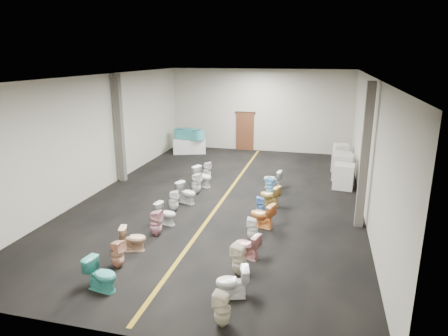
{
  "coord_description": "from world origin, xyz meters",
  "views": [
    {
      "loc": [
        3.48,
        -13.85,
        5.22
      ],
      "look_at": [
        -0.27,
        1.0,
        0.86
      ],
      "focal_mm": 32.0,
      "sensor_mm": 36.0,
      "label": 1
    }
  ],
  "objects": [
    {
      "name": "floor",
      "position": [
        0.0,
        0.0,
        0.0
      ],
      "size": [
        16.0,
        16.0,
        0.0
      ],
      "primitive_type": "plane",
      "color": "black",
      "rests_on": "ground"
    },
    {
      "name": "ceiling",
      "position": [
        0.0,
        0.0,
        4.5
      ],
      "size": [
        16.0,
        16.0,
        0.0
      ],
      "primitive_type": "plane",
      "rotation": [
        3.14,
        0.0,
        0.0
      ],
      "color": "black",
      "rests_on": "ground"
    },
    {
      "name": "wall_back",
      "position": [
        0.0,
        8.0,
        2.25
      ],
      "size": [
        10.0,
        0.0,
        10.0
      ],
      "primitive_type": "plane",
      "rotation": [
        1.57,
        0.0,
        0.0
      ],
      "color": "#B8B39D",
      "rests_on": "ground"
    },
    {
      "name": "wall_front",
      "position": [
        0.0,
        -8.0,
        2.25
      ],
      "size": [
        10.0,
        0.0,
        10.0
      ],
      "primitive_type": "plane",
      "rotation": [
        -1.57,
        0.0,
        0.0
      ],
      "color": "#B8B39D",
      "rests_on": "ground"
    },
    {
      "name": "wall_left",
      "position": [
        -5.0,
        0.0,
        2.25
      ],
      "size": [
        0.0,
        16.0,
        16.0
      ],
      "primitive_type": "plane",
      "rotation": [
        1.57,
        0.0,
        1.57
      ],
      "color": "#B8B39D",
      "rests_on": "ground"
    },
    {
      "name": "wall_right",
      "position": [
        5.0,
        0.0,
        2.25
      ],
      "size": [
        0.0,
        16.0,
        16.0
      ],
      "primitive_type": "plane",
      "rotation": [
        1.57,
        0.0,
        -1.57
      ],
      "color": "#B8B39D",
      "rests_on": "ground"
    },
    {
      "name": "aisle_stripe",
      "position": [
        0.0,
        0.0,
        0.0
      ],
      "size": [
        0.12,
        15.6,
        0.01
      ],
      "primitive_type": "cube",
      "color": "olive",
      "rests_on": "floor"
    },
    {
      "name": "back_door",
      "position": [
        -0.8,
        7.94,
        1.05
      ],
      "size": [
        1.0,
        0.1,
        2.1
      ],
      "primitive_type": "cube",
      "color": "#562D19",
      "rests_on": "floor"
    },
    {
      "name": "door_frame",
      "position": [
        -0.8,
        7.95,
        2.12
      ],
      "size": [
        1.15,
        0.08,
        0.1
      ],
      "primitive_type": "cube",
      "color": "#331C11",
      "rests_on": "back_door"
    },
    {
      "name": "column_left",
      "position": [
        -4.75,
        1.0,
        2.25
      ],
      "size": [
        0.25,
        0.25,
        4.5
      ],
      "primitive_type": "cube",
      "color": "#59544C",
      "rests_on": "floor"
    },
    {
      "name": "column_right",
      "position": [
        4.75,
        -1.5,
        2.25
      ],
      "size": [
        0.25,
        0.25,
        4.5
      ],
      "primitive_type": "cube",
      "color": "#59544C",
      "rests_on": "floor"
    },
    {
      "name": "display_table",
      "position": [
        -3.62,
        6.47,
        0.39
      ],
      "size": [
        1.93,
        1.4,
        0.77
      ],
      "primitive_type": "cube",
      "rotation": [
        0.0,
        0.0,
        0.34
      ],
      "color": "white",
      "rests_on": "floor"
    },
    {
      "name": "bathtub",
      "position": [
        -3.62,
        6.47,
        1.07
      ],
      "size": [
        1.82,
        0.96,
        0.55
      ],
      "rotation": [
        0.0,
        0.0,
        -0.25
      ],
      "color": "teal",
      "rests_on": "display_table"
    },
    {
      "name": "appliance_crate_a",
      "position": [
        4.4,
        2.22,
        0.5
      ],
      "size": [
        0.86,
        0.86,
        0.99
      ],
      "primitive_type": "cube",
      "rotation": [
        0.0,
        0.0,
        -0.13
      ],
      "color": "silver",
      "rests_on": "floor"
    },
    {
      "name": "appliance_crate_b",
      "position": [
        4.4,
        3.42,
        0.55
      ],
      "size": [
        0.91,
        0.91,
        1.11
      ],
      "primitive_type": "cube",
      "rotation": [
        0.0,
        0.0,
        -0.14
      ],
      "color": "beige",
      "rests_on": "floor"
    },
    {
      "name": "appliance_crate_c",
      "position": [
        4.4,
        4.75,
        0.44
      ],
      "size": [
        0.94,
        0.94,
        0.89
      ],
      "primitive_type": "cube",
      "rotation": [
        0.0,
        0.0,
        -0.22
      ],
      "color": "beige",
      "rests_on": "floor"
    },
    {
      "name": "appliance_crate_d",
      "position": [
        4.4,
        6.13,
        0.49
      ],
      "size": [
        0.77,
        0.77,
        0.98
      ],
      "primitive_type": "cube",
      "rotation": [
        0.0,
        0.0,
        0.13
      ],
      "color": "white",
      "rests_on": "floor"
    },
    {
      "name": "toilet_left_0",
      "position": [
        -1.21,
        -6.7,
        0.39
      ],
      "size": [
        0.82,
        0.55,
        0.78
      ],
      "primitive_type": "imported",
      "rotation": [
        0.0,
        0.0,
        1.42
      ],
      "color": "teal",
      "rests_on": "floor"
    },
    {
      "name": "toilet_left_1",
      "position": [
        -1.36,
        -5.69,
        0.37
      ],
      "size": [
        0.41,
        0.41,
        0.75
      ],
      "primitive_type": "imported",
      "rotation": [
        0.0,
        0.0,
        1.34
      ],
      "color": "#E1A684",
      "rests_on": "floor"
    },
    {
      "name": "toilet_left_2",
      "position": [
        -1.39,
        -4.76,
        0.36
      ],
      "size": [
        0.78,
        0.57,
        0.71
      ],
      "primitive_type": "imported",
      "rotation": [
        0.0,
        0.0,
        1.84
      ],
      "color": "#E5B291",
      "rests_on": "floor"
    },
    {
      "name": "toilet_left_3",
      "position": [
        -1.17,
        -3.73,
        0.4
      ],
      "size": [
        0.38,
        0.37,
        0.81
      ],
      "primitive_type": "imported",
      "rotation": [
        0.0,
        0.0,
        1.56
      ],
      "color": "#D2969C",
      "rests_on": "floor"
    },
    {
      "name": "toilet_left_4",
      "position": [
        -1.2,
        -2.86,
        0.35
      ],
      "size": [
        0.76,
        0.52,
        0.71
      ],
      "primitive_type": "imported",
      "rotation": [
        0.0,
        0.0,
        1.38
      ],
      "color": "silver",
      "rests_on": "floor"
    },
    {
      "name": "toilet_left_5",
      "position": [
        -1.37,
        -1.76,
        0.37
      ],
      "size": [
        0.39,
        0.39,
        0.74
      ],
      "primitive_type": "imported",
      "rotation": [
        0.0,
        0.0,
        1.75
      ],
      "color": "white",
      "rests_on": "floor"
    },
    {
      "name": "toilet_left_6",
      "position": [
        -1.19,
        -0.91,
        0.39
      ],
      "size": [
        0.86,
        0.65,
        0.78
      ],
      "primitive_type": "imported",
      "rotation": [
        0.0,
        0.0,
        1.25
      ],
      "color": "silver",
      "rests_on": "floor"
    },
    {
      "name": "toilet_left_7",
      "position": [
        -1.17,
        0.18,
        0.41
      ],
      "size": [
        0.42,
        0.42,
        0.82
      ],
      "primitive_type": "imported",
      "rotation": [
        0.0,
        0.0,
        1.43
      ],
      "color": "white",
      "rests_on": "floor"
    },
    {
      "name": "toilet_left_8",
      "position": [
        -1.18,
        1.06,
        0.42
      ],
      "size": [
        0.93,
        0.73,
        0.83
      ],
      "primitive_type": "imported",
      "rotation": [
        0.0,
        0.0,
        1.2
      ],
      "color": "white",
      "rests_on": "floor"
    },
    {
      "name": "toilet_left_9",
      "position": [
        -1.29,
        2.03,
        0.39
      ],
      "size": [
        0.4,
        0.39,
        0.78
      ],
      "primitive_type": "imported",
      "rotation": [
        0.0,
        0.0,
        1.69
      ],
      "color": "silver",
      "rests_on": "floor"
    },
    {
      "name": "toilet_right_0",
      "position": [
        1.78,
        -7.26,
        0.38
      ],
      "size": [
        0.37,
        0.36,
        0.75
      ],
      "primitive_type": "imported",
      "rotation": [
        0.0,
        0.0,
        -1.65
      ],
      "color": "beige",
      "rests_on": "floor"
    },
    {
      "name": "toilet_right_1",
      "position": [
        1.75,
        -6.25,
        0.37
      ],
      "size": [
        0.82,
        0.6,
        0.75
      ],
      "primitive_type": "imported",
      "rotation": [
        0.0,
        0.0,
        -1.29
      ],
      "color": "white",
      "rests_on": "floor"
    },
    {
      "name": "toilet_right_2",
      "position": [
        1.7,
        -5.27,
        0.4
      ],
      "size": [
        0.44,
        0.44,
        0.8
      ],
      "primitive_type": "imported",
      "rotation": [
        0.0,
        0.0,
        -1.81
      ],
      "color": "beige",
      "rests_on": "floor"
    },
    {
      "name": "toilet_right_3",
      "position": [
        1.73,
        -4.41,
        0.36
      ],
      "size": [
        0.78,
        0.58,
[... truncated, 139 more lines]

